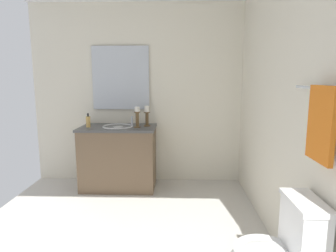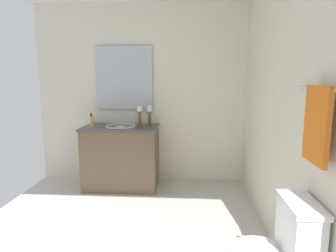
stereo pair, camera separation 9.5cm
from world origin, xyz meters
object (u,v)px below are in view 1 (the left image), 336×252
vanity_cabinet (119,157)px  towel_near_vanity (321,124)px  towel_bar (327,89)px  sink_basin (118,130)px  candle_holder_short (137,117)px  candle_holder_tall (147,116)px  soap_bottle (88,121)px  mirror (121,78)px

vanity_cabinet → towel_near_vanity: 2.73m
towel_bar → vanity_cabinet: bearing=-142.0°
sink_basin → candle_holder_short: (0.05, 0.26, 0.18)m
towel_bar → towel_near_vanity: (0.00, -0.02, -0.20)m
candle_holder_tall → soap_bottle: 0.76m
candle_holder_tall → candle_holder_short: (0.11, -0.11, -0.00)m
soap_bottle → towel_bar: (2.02, 1.99, 0.50)m
soap_bottle → towel_near_vanity: size_ratio=0.41×
towel_bar → soap_bottle: bearing=-135.4°
sink_basin → soap_bottle: soap_bottle is taller
vanity_cabinet → mirror: mirror is taller
mirror → candle_holder_short: (0.33, 0.26, -0.49)m
sink_basin → towel_near_vanity: (2.07, 1.60, 0.42)m
mirror → towel_bar: mirror is taller
mirror → vanity_cabinet: bearing=-0.0°
candle_holder_short → towel_bar: 2.47m
sink_basin → mirror: 0.72m
soap_bottle → towel_near_vanity: towel_near_vanity is taller
sink_basin → towel_bar: 2.70m
sink_basin → mirror: mirror is taller
candle_holder_tall → candle_holder_short: bearing=-46.0°
mirror → candle_holder_tall: (0.22, 0.38, -0.49)m
sink_basin → vanity_cabinet: bearing=-90.0°
sink_basin → towel_near_vanity: 2.65m
candle_holder_tall → towel_bar: bearing=30.2°
vanity_cabinet → mirror: 1.08m
candle_holder_short → towel_near_vanity: size_ratio=0.61×
candle_holder_short → towel_bar: size_ratio=0.32×
towel_bar → towel_near_vanity: bearing=-90.0°
mirror → towel_near_vanity: 2.85m
vanity_cabinet → sink_basin: size_ratio=2.47×
soap_bottle → towel_bar: towel_bar is taller
candle_holder_short → soap_bottle: (0.00, -0.64, -0.07)m
sink_basin → soap_bottle: bearing=-82.3°
mirror → towel_bar: (2.35, 1.62, -0.05)m
candle_holder_short → towel_bar: towel_bar is taller
candle_holder_tall → sink_basin: bearing=-80.8°
candle_holder_short → towel_bar: bearing=33.8°
sink_basin → candle_holder_tall: size_ratio=1.51×
candle_holder_tall → towel_near_vanity: 2.47m
candle_holder_tall → mirror: bearing=-120.1°
candle_holder_short → soap_bottle: bearing=-89.8°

